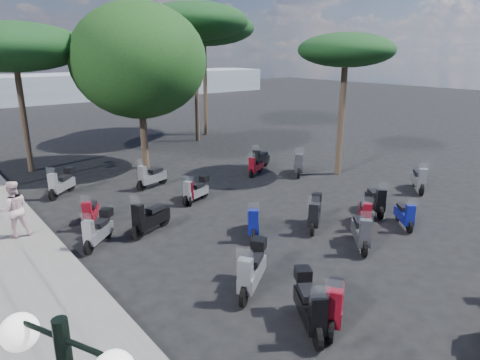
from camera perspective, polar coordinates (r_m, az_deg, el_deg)
ground at (r=13.06m, az=4.75°, el=-9.01°), size 120.00×120.00×0.00m
sidewalk at (r=12.91m, az=-27.69°, el=-11.01°), size 3.00×30.00×0.15m
pedestrian_far at (r=14.83m, az=-27.95°, el=-3.45°), size 0.91×0.73×1.78m
scooter_1 at (r=9.75m, az=12.46°, el=-15.82°), size 1.51×1.14×1.41m
scooter_2 at (r=13.65m, az=-18.37°, el=-6.44°), size 1.33×1.19×1.29m
scooter_3 at (r=15.28m, az=-19.28°, el=-4.22°), size 0.93×1.41×1.26m
scooter_4 at (r=18.82m, az=-22.67°, el=-0.42°), size 1.41×1.23×1.36m
scooter_6 at (r=9.49m, az=9.26°, el=-16.25°), size 1.13×1.60×1.43m
scooter_7 at (r=10.65m, az=1.60°, el=-11.98°), size 1.60×1.21×1.47m
scooter_8 at (r=13.67m, az=1.74°, el=-5.60°), size 1.14×1.38×1.34m
scooter_9 at (r=14.13m, az=-11.94°, el=-5.04°), size 1.74×0.91×1.46m
scooter_10 at (r=16.80m, az=-6.80°, el=-1.56°), size 0.83×1.35×1.18m
scooter_13 at (r=15.00m, az=16.33°, el=-4.39°), size 1.21×1.09×1.22m
scooter_14 at (r=14.40m, az=9.92°, el=-4.48°), size 1.43×1.16×1.34m
scooter_15 at (r=16.72m, az=-5.90°, el=-1.43°), size 1.49×0.73×1.23m
scooter_16 at (r=18.75m, az=-11.72°, el=0.38°), size 1.68×0.72×1.37m
scooter_19 at (r=13.33m, az=15.86°, el=-6.78°), size 1.29×1.36×1.41m
scooter_20 at (r=16.23m, az=17.63°, el=-2.70°), size 1.13×1.42×1.36m
scooter_21 at (r=20.31m, az=2.17°, el=1.95°), size 1.41×0.86×1.21m
scooter_24 at (r=15.34m, az=21.10°, el=-4.43°), size 1.02×1.21×1.19m
scooter_25 at (r=19.43m, az=22.76°, el=0.00°), size 1.39×1.24×1.40m
scooter_26 at (r=20.47m, az=7.81°, el=2.04°), size 1.35×1.36×1.44m
scooter_27 at (r=21.22m, az=2.75°, el=2.66°), size 1.63×0.91×1.39m
broadleaf_tree at (r=21.39m, az=-13.32°, el=15.19°), size 6.35×6.35×7.92m
pine_0 at (r=27.76m, az=-6.09°, el=20.24°), size 6.59×6.59×8.53m
pine_1 at (r=29.97m, az=-4.84°, el=19.53°), size 6.71×6.71×8.29m
pine_2 at (r=22.72m, az=-27.97°, el=15.38°), size 6.43×6.43×6.97m
pine_3 at (r=20.27m, az=13.94°, el=16.36°), size 4.31×4.31×6.47m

